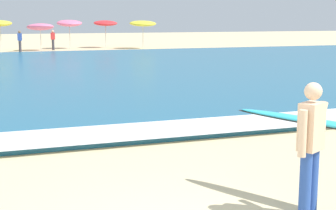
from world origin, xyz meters
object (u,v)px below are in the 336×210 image
at_px(beach_umbrella_5, 69,23).
at_px(beach_umbrella_4, 40,27).
at_px(beach_umbrella_3, 0,23).
at_px(beach_umbrella_6, 105,23).
at_px(beach_umbrella_7, 143,24).
at_px(beachgoer_near_row_left, 20,41).
at_px(beachgoer_near_row_mid, 53,39).
at_px(surfer_with_board, 319,135).

bearing_deg(beach_umbrella_5, beach_umbrella_4, -143.35).
height_order(beach_umbrella_3, beach_umbrella_6, beach_umbrella_3).
relative_size(beach_umbrella_5, beach_umbrella_7, 1.03).
distance_m(beach_umbrella_5, beach_umbrella_7, 6.08).
xyz_separation_m(beachgoer_near_row_left, beachgoer_near_row_mid, (2.60, 1.23, 0.00)).
distance_m(beach_umbrella_6, beachgoer_near_row_mid, 5.19).
bearing_deg(beach_umbrella_7, beachgoer_near_row_mid, 176.64).
xyz_separation_m(beach_umbrella_4, beachgoer_near_row_left, (-1.63, -0.94, -0.99)).
relative_size(beach_umbrella_6, beachgoer_near_row_mid, 1.51).
relative_size(beach_umbrella_3, beachgoer_near_row_mid, 1.52).
relative_size(surfer_with_board, beach_umbrella_4, 1.20).
relative_size(beach_umbrella_7, beachgoer_near_row_mid, 1.51).
bearing_deg(beachgoer_near_row_left, beach_umbrella_3, 120.32).
distance_m(beach_umbrella_6, beach_umbrella_7, 3.51).
xyz_separation_m(surfer_with_board, beachgoer_near_row_mid, (0.89, 35.57, -0.19)).
relative_size(surfer_with_board, beachgoer_near_row_mid, 1.65).
xyz_separation_m(beach_umbrella_3, beach_umbrella_5, (5.46, 0.61, -0.01)).
xyz_separation_m(surfer_with_board, beach_umbrella_4, (-0.07, 35.27, 0.80)).
bearing_deg(beachgoer_near_row_mid, beachgoer_near_row_left, -154.62).
bearing_deg(beach_umbrella_4, surfer_with_board, -89.89).
xyz_separation_m(beach_umbrella_3, beachgoer_near_row_mid, (3.89, -0.98, -1.26)).
relative_size(beach_umbrella_3, beach_umbrella_5, 0.98).
bearing_deg(surfer_with_board, beachgoer_near_row_mid, 88.56).
relative_size(beach_umbrella_3, beachgoer_near_row_left, 1.52).
height_order(beach_umbrella_4, beachgoer_near_row_left, beach_umbrella_4).
bearing_deg(surfer_with_board, beach_umbrella_5, 86.20).
distance_m(beach_umbrella_7, beachgoer_near_row_left, 10.01).
relative_size(beach_umbrella_3, beach_umbrella_4, 1.11).
xyz_separation_m(surfer_with_board, beach_umbrella_7, (8.20, 35.14, 1.04)).
distance_m(surfer_with_board, beach_umbrella_3, 36.69).
distance_m(beach_umbrella_3, beach_umbrella_5, 5.50).
bearing_deg(beach_umbrella_4, beach_umbrella_3, 156.41).
xyz_separation_m(beach_umbrella_4, beach_umbrella_5, (2.54, 1.89, 0.26)).
xyz_separation_m(surfer_with_board, beach_umbrella_3, (-3.00, 36.55, 1.07)).
height_order(beach_umbrella_6, beachgoer_near_row_mid, beach_umbrella_6).
distance_m(beach_umbrella_4, beachgoer_near_row_left, 2.13).
bearing_deg(beachgoer_near_row_left, surfer_with_board, -87.16).
distance_m(beach_umbrella_3, beachgoer_near_row_left, 2.86).
relative_size(surfer_with_board, beach_umbrella_5, 1.07).
height_order(surfer_with_board, beach_umbrella_3, beach_umbrella_3).
xyz_separation_m(beach_umbrella_7, beachgoer_near_row_left, (-9.90, -0.80, -1.22)).
bearing_deg(beach_umbrella_5, beachgoer_near_row_mid, -134.61).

